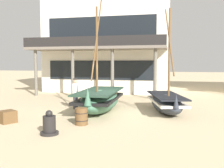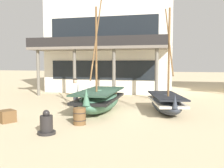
# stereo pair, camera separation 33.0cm
# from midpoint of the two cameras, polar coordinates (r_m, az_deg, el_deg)

# --- Properties ---
(ground_plane) EXTENTS (120.00, 120.00, 0.00)m
(ground_plane) POSITION_cam_midpoint_polar(r_m,az_deg,el_deg) (13.27, -1.72, -6.39)
(ground_plane) COLOR #CCB78E
(fishing_boat_near_left) EXTENTS (2.30, 4.20, 5.33)m
(fishing_boat_near_left) POSITION_cam_midpoint_polar(r_m,az_deg,el_deg) (13.61, 11.13, -3.95)
(fishing_boat_near_left) COLOR #2D333D
(fishing_boat_near_left) RESTS_ON ground
(fishing_boat_centre_large) EXTENTS (1.98, 4.71, 5.91)m
(fishing_boat_centre_large) POSITION_cam_midpoint_polar(r_m,az_deg,el_deg) (13.54, -3.41, -3.48)
(fishing_boat_centre_large) COLOR #427056
(fishing_boat_centre_large) RESTS_ON ground
(fisherman_by_hull) EXTENTS (0.26, 0.38, 1.68)m
(fisherman_by_hull) POSITION_cam_midpoint_polar(r_m,az_deg,el_deg) (14.41, -8.68, -2.20)
(fisherman_by_hull) COLOR #33333D
(fisherman_by_hull) RESTS_ON ground
(capstan_winch) EXTENTS (0.65, 0.65, 0.88)m
(capstan_winch) POSITION_cam_midpoint_polar(r_m,az_deg,el_deg) (9.65, -14.57, -8.74)
(capstan_winch) COLOR black
(capstan_winch) RESTS_ON ground
(wooden_barrel) EXTENTS (0.56, 0.56, 0.70)m
(wooden_barrel) POSITION_cam_midpoint_polar(r_m,az_deg,el_deg) (10.84, -7.62, -7.07)
(wooden_barrel) COLOR brown
(wooden_barrel) RESTS_ON ground
(cargo_crate) EXTENTS (0.85, 0.85, 0.52)m
(cargo_crate) POSITION_cam_midpoint_polar(r_m,az_deg,el_deg) (12.04, -22.74, -6.66)
(cargo_crate) COLOR brown
(cargo_crate) RESTS_ON ground
(harbor_building_main) EXTENTS (11.03, 9.76, 10.87)m
(harbor_building_main) POSITION_cam_midpoint_polar(r_m,az_deg,el_deg) (24.62, -0.70, 11.44)
(harbor_building_main) COLOR silver
(harbor_building_main) RESTS_ON ground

